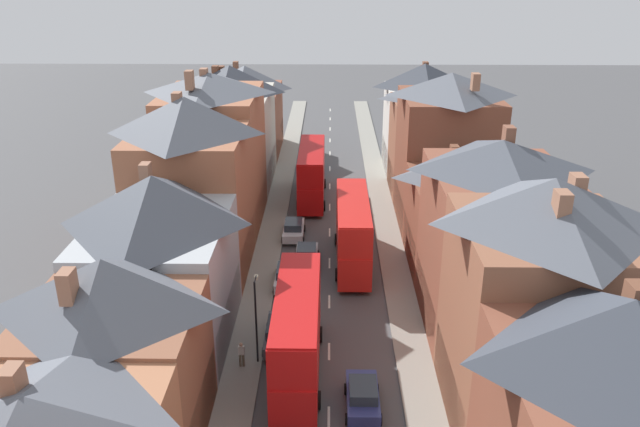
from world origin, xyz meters
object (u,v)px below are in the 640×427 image
double_decker_bus_mid_street (312,173)px  street_lamp (256,315)px  car_near_blue (363,396)px  double_decker_bus_far_approaching (297,332)px  car_parked_right_a (314,162)px  car_mid_black (279,333)px  car_mid_white (294,229)px  car_parked_left_a (287,276)px  pedestrian_mid_right (241,353)px  double_decker_bus_lead (353,230)px  car_parked_left_b (307,255)px

double_decker_bus_mid_street → street_lamp: size_ratio=1.96×
car_near_blue → double_decker_bus_far_approaching: bearing=139.7°
car_parked_right_a → car_mid_black: car_parked_right_a is taller
car_mid_black → car_mid_white: size_ratio=1.08×
car_parked_left_a → car_mid_black: car_mid_black is taller
double_decker_bus_mid_street → double_decker_bus_far_approaching: 28.33m
double_decker_bus_mid_street → car_parked_left_a: bearing=-94.1°
double_decker_bus_far_approaching → car_near_blue: size_ratio=2.75×
double_decker_bus_mid_street → car_mid_white: bearing=-97.9°
car_mid_black → pedestrian_mid_right: size_ratio=2.74×
double_decker_bus_mid_street → car_near_blue: size_ratio=2.75×
car_mid_white → double_decker_bus_lead: bearing=-44.0°
street_lamp → double_decker_bus_mid_street: bearing=84.9°
car_parked_left_a → double_decker_bus_far_approaching: bearing=-83.0°
double_decker_bus_far_approaching → car_near_blue: bearing=-40.3°
double_decker_bus_far_approaching → car_parked_right_a: size_ratio=2.80×
car_mid_black → car_parked_left_a: bearing=90.0°
double_decker_bus_lead → street_lamp: size_ratio=1.96×
car_near_blue → pedestrian_mid_right: 7.77m
car_mid_black → car_parked_left_b: car_mid_black is taller
double_decker_bus_mid_street → car_mid_white: (-1.29, -9.31, -2.00)m
double_decker_bus_mid_street → pedestrian_mid_right: size_ratio=6.71×
car_mid_white → street_lamp: size_ratio=0.75×
car_parked_left_a → pedestrian_mid_right: pedestrian_mid_right is taller
double_decker_bus_lead → car_parked_left_a: 6.50m
double_decker_bus_far_approaching → street_lamp: size_ratio=1.96×
car_mid_black → double_decker_bus_far_approaching: bearing=-66.1°
car_parked_left_b → street_lamp: bearing=-100.8°
double_decker_bus_mid_street → pedestrian_mid_right: (-3.32, -27.88, -1.78)m
car_parked_right_a → car_mid_black: (-1.30, -35.17, -0.01)m
double_decker_bus_mid_street → car_mid_white: 9.61m
car_near_blue → car_mid_black: (-4.90, 5.98, -0.01)m
double_decker_bus_far_approaching → pedestrian_mid_right: double_decker_bus_far_approaching is taller
double_decker_bus_lead → double_decker_bus_far_approaching: (-3.60, -14.30, 0.00)m
double_decker_bus_mid_street → car_parked_left_a: 17.97m
car_parked_left_a → car_parked_right_a: 27.60m
pedestrian_mid_right → car_near_blue: bearing=-26.9°
double_decker_bus_far_approaching → street_lamp: 2.70m
double_decker_bus_far_approaching → street_lamp: bearing=156.0°
street_lamp → car_near_blue: bearing=-34.4°
car_mid_black → pedestrian_mid_right: pedestrian_mid_right is taller
double_decker_bus_far_approaching → car_near_blue: 5.13m
car_parked_left_a → car_mid_black: size_ratio=0.92×
car_mid_black → car_mid_white: bearing=90.0°
double_decker_bus_far_approaching → car_parked_right_a: bearing=90.0°
car_parked_left_a → car_mid_white: bearing=90.0°
car_parked_right_a → car_mid_black: bearing=-92.1°
car_mid_black → car_mid_white: 16.10m
car_mid_white → pedestrian_mid_right: 18.68m
car_mid_black → pedestrian_mid_right: bearing=-129.4°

